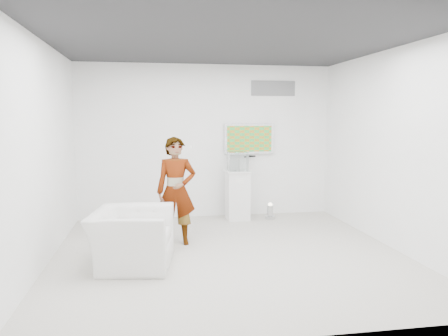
% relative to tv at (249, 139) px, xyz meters
% --- Properties ---
extents(room, '(5.01, 5.01, 3.00)m').
position_rel_tv_xyz_m(room, '(-0.85, -2.45, -0.05)').
color(room, beige).
rests_on(room, ground).
extents(tv, '(1.00, 0.08, 0.60)m').
position_rel_tv_xyz_m(tv, '(0.00, 0.00, 0.00)').
color(tv, silver).
rests_on(tv, room).
extents(logo_decal, '(0.90, 0.02, 0.30)m').
position_rel_tv_xyz_m(logo_decal, '(0.50, 0.04, 1.00)').
color(logo_decal, slate).
rests_on(logo_decal, room).
extents(person, '(0.62, 0.41, 1.68)m').
position_rel_tv_xyz_m(person, '(-1.56, -1.81, -0.71)').
color(person, silver).
rests_on(person, room).
extents(armchair, '(1.17, 1.29, 0.75)m').
position_rel_tv_xyz_m(armchair, '(-2.21, -2.71, -1.18)').
color(armchair, silver).
rests_on(armchair, room).
extents(pedestal, '(0.47, 0.47, 0.95)m').
position_rel_tv_xyz_m(pedestal, '(-0.29, -0.34, -1.07)').
color(pedestal, white).
rests_on(pedestal, room).
extents(floor_uplight, '(0.22, 0.22, 0.30)m').
position_rel_tv_xyz_m(floor_uplight, '(0.34, -0.42, -1.40)').
color(floor_uplight, silver).
rests_on(floor_uplight, room).
extents(vitrine, '(0.37, 0.37, 0.36)m').
position_rel_tv_xyz_m(vitrine, '(-0.29, -0.34, -0.42)').
color(vitrine, white).
rests_on(vitrine, pedestal).
extents(console, '(0.09, 0.18, 0.24)m').
position_rel_tv_xyz_m(console, '(-0.29, -0.34, -0.48)').
color(console, white).
rests_on(console, pedestal).
extents(wii_remote, '(0.07, 0.15, 0.04)m').
position_rel_tv_xyz_m(wii_remote, '(-1.31, -1.66, -0.04)').
color(wii_remote, white).
rests_on(wii_remote, person).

